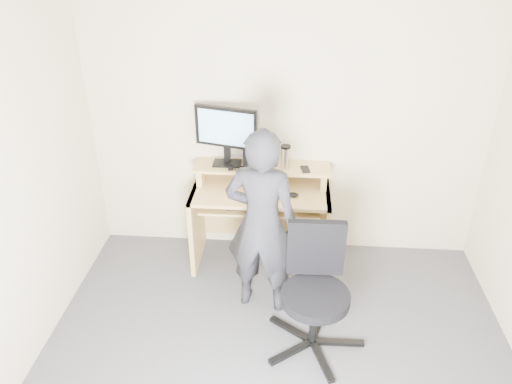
# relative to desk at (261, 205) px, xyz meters

# --- Properties ---
(back_wall) EXTENTS (3.50, 0.02, 2.50)m
(back_wall) POSITION_rel_desk_xyz_m (0.20, 0.22, 0.70)
(back_wall) COLOR beige
(back_wall) RESTS_ON ground
(ceiling) EXTENTS (3.50, 3.50, 0.02)m
(ceiling) POSITION_rel_desk_xyz_m (0.20, -1.53, 1.95)
(ceiling) COLOR white
(ceiling) RESTS_ON back_wall
(desk) EXTENTS (1.20, 0.60, 0.91)m
(desk) POSITION_rel_desk_xyz_m (0.00, 0.00, 0.00)
(desk) COLOR #D9B76A
(desk) RESTS_ON ground
(monitor) EXTENTS (0.55, 0.18, 0.53)m
(monitor) POSITION_rel_desk_xyz_m (-0.31, 0.07, 0.68)
(monitor) COLOR black
(monitor) RESTS_ON desk
(external_drive) EXTENTS (0.08, 0.13, 0.20)m
(external_drive) POSITION_rel_desk_xyz_m (-0.13, 0.08, 0.46)
(external_drive) COLOR black
(external_drive) RESTS_ON desk
(travel_mug) EXTENTS (0.11, 0.11, 0.19)m
(travel_mug) POSITION_rel_desk_xyz_m (0.20, 0.05, 0.46)
(travel_mug) COLOR #AFAFB3
(travel_mug) RESTS_ON desk
(smartphone) EXTENTS (0.09, 0.14, 0.01)m
(smartphone) POSITION_rel_desk_xyz_m (0.38, 0.02, 0.37)
(smartphone) COLOR black
(smartphone) RESTS_ON desk
(charger) EXTENTS (0.05, 0.05, 0.03)m
(charger) POSITION_rel_desk_xyz_m (-0.26, -0.03, 0.38)
(charger) COLOR black
(charger) RESTS_ON desk
(headphones) EXTENTS (0.20, 0.20, 0.06)m
(headphones) POSITION_rel_desk_xyz_m (-0.23, 0.12, 0.37)
(headphones) COLOR silver
(headphones) RESTS_ON desk
(keyboard) EXTENTS (0.48, 0.23, 0.03)m
(keyboard) POSITION_rel_desk_xyz_m (-0.06, -0.17, 0.12)
(keyboard) COLOR black
(keyboard) RESTS_ON desk
(mouse) EXTENTS (0.10, 0.07, 0.04)m
(mouse) POSITION_rel_desk_xyz_m (0.28, -0.18, 0.22)
(mouse) COLOR black
(mouse) RESTS_ON desk
(office_chair) EXTENTS (0.72, 0.75, 0.94)m
(office_chair) POSITION_rel_desk_xyz_m (0.46, -1.04, -0.03)
(office_chair) COLOR black
(office_chair) RESTS_ON ground
(person) EXTENTS (0.62, 0.46, 1.55)m
(person) POSITION_rel_desk_xyz_m (0.05, -0.66, 0.23)
(person) COLOR black
(person) RESTS_ON ground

